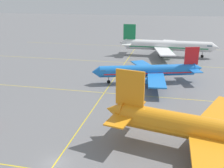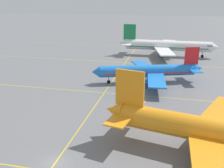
% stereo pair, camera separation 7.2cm
% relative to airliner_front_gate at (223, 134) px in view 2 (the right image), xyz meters
% --- Properties ---
extents(ground_plane, '(600.00, 600.00, 0.00)m').
position_rel_airliner_front_gate_xyz_m(ground_plane, '(-24.53, -6.88, -4.23)').
color(ground_plane, slate).
extents(airliner_front_gate, '(39.65, 33.66, 12.40)m').
position_rel_airliner_front_gate_xyz_m(airliner_front_gate, '(0.00, 0.00, 0.00)').
color(airliner_front_gate, orange).
rests_on(airliner_front_gate, ground).
extents(airliner_second_row, '(31.70, 27.09, 10.08)m').
position_rel_airliner_front_gate_xyz_m(airliner_second_row, '(-14.14, 34.92, -0.79)').
color(airliner_second_row, blue).
rests_on(airliner_second_row, ground).
extents(airliner_third_row, '(40.28, 34.88, 12.57)m').
position_rel_airliner_front_gate_xyz_m(airliner_third_row, '(-9.99, 70.96, 0.06)').
color(airliner_third_row, white).
rests_on(airliner_third_row, ground).
extents(taxiway_markings, '(117.65, 143.22, 0.01)m').
position_rel_airliner_front_gate_xyz_m(taxiway_markings, '(-24.53, 39.95, -4.23)').
color(taxiway_markings, yellow).
rests_on(taxiway_markings, ground).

